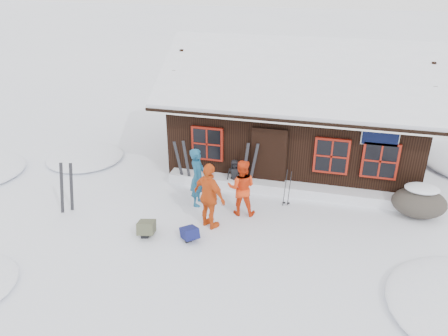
{
  "coord_description": "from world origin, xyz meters",
  "views": [
    {
      "loc": [
        2.63,
        -9.99,
        6.74
      ],
      "look_at": [
        -0.16,
        0.92,
        1.3
      ],
      "focal_mm": 35.0,
      "sensor_mm": 36.0,
      "label": 1
    }
  ],
  "objects_px": {
    "skier_orange_left": "(242,188)",
    "skier_orange_right": "(210,196)",
    "skier_teal": "(198,177)",
    "backpack_olive": "(147,230)",
    "boulder": "(419,202)",
    "skier_crouched": "(234,174)",
    "ski_pair_left": "(67,188)",
    "ski_poles": "(287,189)",
    "backpack_blue": "(190,235)"
  },
  "relations": [
    {
      "from": "skier_orange_left",
      "to": "backpack_olive",
      "type": "xyz_separation_m",
      "value": [
        -2.22,
        -1.71,
        -0.69
      ]
    },
    {
      "from": "skier_orange_right",
      "to": "skier_crouched",
      "type": "distance_m",
      "value": 2.43
    },
    {
      "from": "skier_orange_right",
      "to": "ski_pair_left",
      "type": "height_order",
      "value": "skier_orange_right"
    },
    {
      "from": "skier_orange_left",
      "to": "skier_orange_right",
      "type": "bearing_deg",
      "value": 46.22
    },
    {
      "from": "skier_orange_right",
      "to": "backpack_blue",
      "type": "distance_m",
      "value": 1.15
    },
    {
      "from": "skier_teal",
      "to": "skier_orange_right",
      "type": "xyz_separation_m",
      "value": [
        0.68,
        -1.11,
        0.05
      ]
    },
    {
      "from": "skier_orange_left",
      "to": "boulder",
      "type": "relative_size",
      "value": 1.11
    },
    {
      "from": "skier_teal",
      "to": "ski_pair_left",
      "type": "height_order",
      "value": "skier_teal"
    },
    {
      "from": "ski_pair_left",
      "to": "ski_poles",
      "type": "height_order",
      "value": "ski_pair_left"
    },
    {
      "from": "skier_teal",
      "to": "ski_poles",
      "type": "height_order",
      "value": "skier_teal"
    },
    {
      "from": "skier_teal",
      "to": "ski_pair_left",
      "type": "distance_m",
      "value": 3.78
    },
    {
      "from": "skier_crouched",
      "to": "backpack_olive",
      "type": "height_order",
      "value": "skier_crouched"
    },
    {
      "from": "ski_pair_left",
      "to": "boulder",
      "type": "bearing_deg",
      "value": -14.62
    },
    {
      "from": "ski_pair_left",
      "to": "backpack_olive",
      "type": "height_order",
      "value": "ski_pair_left"
    },
    {
      "from": "skier_orange_right",
      "to": "skier_teal",
      "type": "bearing_deg",
      "value": -28.05
    },
    {
      "from": "skier_crouched",
      "to": "ski_poles",
      "type": "xyz_separation_m",
      "value": [
        1.77,
        -0.71,
        0.08
      ]
    },
    {
      "from": "boulder",
      "to": "skier_teal",
      "type": "bearing_deg",
      "value": -171.6
    },
    {
      "from": "skier_orange_right",
      "to": "boulder",
      "type": "bearing_deg",
      "value": -129.7
    },
    {
      "from": "boulder",
      "to": "backpack_olive",
      "type": "bearing_deg",
      "value": -158.35
    },
    {
      "from": "ski_poles",
      "to": "backpack_blue",
      "type": "distance_m",
      "value": 3.33
    },
    {
      "from": "skier_teal",
      "to": "skier_orange_right",
      "type": "distance_m",
      "value": 1.31
    },
    {
      "from": "skier_orange_left",
      "to": "ski_pair_left",
      "type": "xyz_separation_m",
      "value": [
        -4.91,
        -1.13,
        -0.09
      ]
    },
    {
      "from": "skier_orange_right",
      "to": "ski_poles",
      "type": "relative_size",
      "value": 1.57
    },
    {
      "from": "skier_crouched",
      "to": "ski_poles",
      "type": "distance_m",
      "value": 1.91
    },
    {
      "from": "skier_orange_right",
      "to": "skier_crouched",
      "type": "xyz_separation_m",
      "value": [
        0.14,
        2.38,
        -0.46
      ]
    },
    {
      "from": "ski_pair_left",
      "to": "backpack_olive",
      "type": "xyz_separation_m",
      "value": [
        2.68,
        -0.58,
        -0.6
      ]
    },
    {
      "from": "skier_orange_left",
      "to": "skier_crouched",
      "type": "distance_m",
      "value": 1.62
    },
    {
      "from": "skier_teal",
      "to": "backpack_blue",
      "type": "xyz_separation_m",
      "value": [
        0.34,
        -1.85,
        -0.77
      ]
    },
    {
      "from": "skier_orange_left",
      "to": "ski_poles",
      "type": "bearing_deg",
      "value": -154.25
    },
    {
      "from": "skier_teal",
      "to": "skier_crouched",
      "type": "relative_size",
      "value": 1.84
    },
    {
      "from": "backpack_olive",
      "to": "ski_pair_left",
      "type": "bearing_deg",
      "value": 154.33
    },
    {
      "from": "skier_orange_left",
      "to": "skier_orange_right",
      "type": "height_order",
      "value": "skier_orange_right"
    },
    {
      "from": "skier_crouched",
      "to": "ski_pair_left",
      "type": "height_order",
      "value": "ski_pair_left"
    },
    {
      "from": "skier_orange_right",
      "to": "boulder",
      "type": "xyz_separation_m",
      "value": [
        5.64,
        2.05,
        -0.51
      ]
    },
    {
      "from": "skier_orange_left",
      "to": "skier_crouched",
      "type": "xyz_separation_m",
      "value": [
        -0.55,
        1.48,
        -0.35
      ]
    },
    {
      "from": "backpack_olive",
      "to": "boulder",
      "type": "bearing_deg",
      "value": 8.14
    },
    {
      "from": "skier_crouched",
      "to": "backpack_olive",
      "type": "xyz_separation_m",
      "value": [
        -1.67,
        -3.19,
        -0.33
      ]
    },
    {
      "from": "ski_poles",
      "to": "backpack_olive",
      "type": "bearing_deg",
      "value": -144.27
    },
    {
      "from": "skier_orange_right",
      "to": "boulder",
      "type": "relative_size",
      "value": 1.26
    },
    {
      "from": "skier_orange_right",
      "to": "ski_poles",
      "type": "distance_m",
      "value": 2.57
    },
    {
      "from": "backpack_olive",
      "to": "skier_orange_left",
      "type": "bearing_deg",
      "value": 23.99
    },
    {
      "from": "ski_pair_left",
      "to": "skier_orange_right",
      "type": "bearing_deg",
      "value": -24.53
    },
    {
      "from": "skier_orange_right",
      "to": "backpack_blue",
      "type": "height_order",
      "value": "skier_orange_right"
    },
    {
      "from": "skier_teal",
      "to": "ski_poles",
      "type": "relative_size",
      "value": 1.49
    },
    {
      "from": "skier_orange_left",
      "to": "skier_orange_right",
      "type": "xyz_separation_m",
      "value": [
        -0.69,
        -0.9,
        0.11
      ]
    },
    {
      "from": "backpack_blue",
      "to": "boulder",
      "type": "bearing_deg",
      "value": -15.49
    },
    {
      "from": "boulder",
      "to": "ski_poles",
      "type": "bearing_deg",
      "value": -174.31
    },
    {
      "from": "skier_teal",
      "to": "skier_orange_right",
      "type": "height_order",
      "value": "skier_orange_right"
    },
    {
      "from": "skier_orange_right",
      "to": "skier_crouched",
      "type": "height_order",
      "value": "skier_orange_right"
    },
    {
      "from": "boulder",
      "to": "backpack_olive",
      "type": "height_order",
      "value": "boulder"
    }
  ]
}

